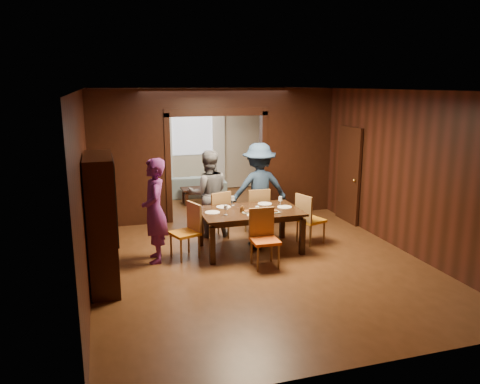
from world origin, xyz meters
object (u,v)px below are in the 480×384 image
object	(u,v)px
person_purple	(155,211)
chair_far_r	(256,211)
person_grey	(208,194)
coffee_table	(197,196)
person_navy	(259,189)
dining_table	(250,230)
sofa	(189,186)
chair_far_l	(216,215)
chair_right	(311,218)
hutch	(102,222)
chair_left	(185,232)
chair_near	(265,239)

from	to	relation	value
person_purple	chair_far_r	xyz separation A→B (m)	(2.14, 0.91, -0.41)
person_grey	coffee_table	distance (m)	2.72
person_navy	dining_table	size ratio (longest dim) A/B	1.02
chair_far_r	sofa	bearing A→B (deg)	-76.57
person_purple	person_grey	xyz separation A→B (m)	(1.19, 1.09, -0.03)
person_navy	chair_far_l	bearing A→B (deg)	6.49
person_grey	dining_table	size ratio (longest dim) A/B	0.96
sofa	chair_far_r	size ratio (longest dim) A/B	2.04
sofa	chair_far_r	distance (m)	3.71
chair_right	hutch	world-z (taller)	hutch
person_purple	chair_far_r	world-z (taller)	person_purple
person_purple	sofa	xyz separation A→B (m)	(1.44, 4.55, -0.61)
sofa	chair_left	bearing A→B (deg)	82.32
coffee_table	chair_right	world-z (taller)	chair_right
chair_far_l	hutch	bearing A→B (deg)	18.82
chair_left	chair_near	size ratio (longest dim) A/B	1.00
person_grey	person_navy	world-z (taller)	person_navy
chair_far_r	chair_near	world-z (taller)	same
chair_far_l	person_purple	bearing A→B (deg)	15.26
person_grey	sofa	size ratio (longest dim) A/B	0.88
chair_far_l	chair_right	bearing A→B (deg)	135.35
sofa	hutch	size ratio (longest dim) A/B	0.99
sofa	chair_left	xyz separation A→B (m)	(-0.94, -4.56, 0.20)
coffee_table	chair_far_l	xyz separation A→B (m)	(-0.21, -2.83, 0.28)
person_purple	coffee_table	xyz separation A→B (m)	(1.49, 3.71, -0.70)
person_grey	chair_far_r	size ratio (longest dim) A/B	1.79
dining_table	chair_left	distance (m)	1.23
person_grey	chair_far_l	bearing A→B (deg)	118.56
person_grey	person_navy	xyz separation A→B (m)	(1.02, -0.14, 0.06)
person_purple	person_grey	world-z (taller)	person_purple
chair_right	chair_far_r	xyz separation A→B (m)	(-0.82, 0.82, 0.00)
chair_near	dining_table	bearing A→B (deg)	90.82
coffee_table	chair_left	world-z (taller)	chair_left
person_purple	chair_right	xyz separation A→B (m)	(2.96, 0.09, -0.41)
sofa	person_purple	bearing A→B (deg)	76.38
person_grey	coffee_table	xyz separation A→B (m)	(0.31, 2.62, -0.67)
person_navy	chair_right	distance (m)	1.23
sofa	chair_far_l	world-z (taller)	chair_far_l
sofa	chair_near	size ratio (longest dim) A/B	2.04
person_grey	chair_near	size ratio (longest dim) A/B	1.79
sofa	coffee_table	size ratio (longest dim) A/B	2.47
chair_left	chair_near	bearing A→B (deg)	37.41
sofa	chair_near	xyz separation A→B (m)	(0.28, -5.34, 0.20)
chair_left	chair_right	bearing A→B (deg)	72.53
dining_table	chair_far_r	world-z (taller)	chair_far_r
person_purple	person_navy	xyz separation A→B (m)	(2.20, 0.95, 0.03)
chair_far_r	hutch	distance (m)	3.50
chair_right	sofa	bearing A→B (deg)	0.73
dining_table	chair_near	xyz separation A→B (m)	(-0.01, -0.83, 0.10)
person_navy	chair_far_l	distance (m)	1.03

